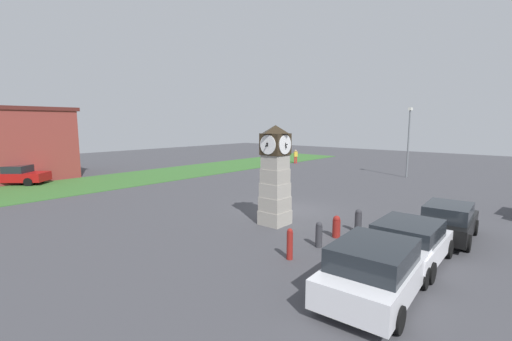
{
  "coord_description": "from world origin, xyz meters",
  "views": [
    {
      "loc": [
        -14.66,
        -10.25,
        4.66
      ],
      "look_at": [
        -1.0,
        1.69,
        2.13
      ],
      "focal_mm": 24.0,
      "sensor_mm": 36.0,
      "label": 1
    }
  ],
  "objects_px": {
    "bollard_end_row": "(358,220)",
    "bollard_near_tower": "(290,244)",
    "clock_tower": "(275,177)",
    "car_near_tower": "(410,241)",
    "car_navy_sedan": "(375,269)",
    "pedestrian_crossing_lot": "(296,156)",
    "bollard_mid_row": "(319,234)",
    "street_lamp_near_road": "(409,137)",
    "car_far_lot": "(16,175)",
    "bollard_far_row": "(336,226)",
    "car_by_building": "(448,221)"
  },
  "relations": [
    {
      "from": "car_navy_sedan",
      "to": "pedestrian_crossing_lot",
      "type": "distance_m",
      "value": 30.91
    },
    {
      "from": "bollard_end_row",
      "to": "car_by_building",
      "type": "height_order",
      "value": "car_by_building"
    },
    {
      "from": "clock_tower",
      "to": "car_near_tower",
      "type": "relative_size",
      "value": 1.12
    },
    {
      "from": "bollard_near_tower",
      "to": "bollard_mid_row",
      "type": "height_order",
      "value": "bollard_near_tower"
    },
    {
      "from": "bollard_end_row",
      "to": "bollard_near_tower",
      "type": "bearing_deg",
      "value": 173.87
    },
    {
      "from": "clock_tower",
      "to": "bollard_mid_row",
      "type": "height_order",
      "value": "clock_tower"
    },
    {
      "from": "car_near_tower",
      "to": "pedestrian_crossing_lot",
      "type": "relative_size",
      "value": 2.58
    },
    {
      "from": "clock_tower",
      "to": "car_navy_sedan",
      "type": "distance_m",
      "value": 7.3
    },
    {
      "from": "car_navy_sedan",
      "to": "bollard_far_row",
      "type": "bearing_deg",
      "value": 39.66
    },
    {
      "from": "street_lamp_near_road",
      "to": "car_far_lot",
      "type": "bearing_deg",
      "value": 137.48
    },
    {
      "from": "car_near_tower",
      "to": "car_by_building",
      "type": "bearing_deg",
      "value": -6.74
    },
    {
      "from": "bollard_far_row",
      "to": "street_lamp_near_road",
      "type": "distance_m",
      "value": 18.6
    },
    {
      "from": "bollard_near_tower",
      "to": "street_lamp_near_road",
      "type": "relative_size",
      "value": 0.18
    },
    {
      "from": "clock_tower",
      "to": "bollard_far_row",
      "type": "bearing_deg",
      "value": -86.31
    },
    {
      "from": "car_near_tower",
      "to": "street_lamp_near_road",
      "type": "height_order",
      "value": "street_lamp_near_road"
    },
    {
      "from": "bollard_far_row",
      "to": "bollard_mid_row",
      "type": "bearing_deg",
      "value": -178.51
    },
    {
      "from": "bollard_mid_row",
      "to": "car_far_lot",
      "type": "bearing_deg",
      "value": 98.49
    },
    {
      "from": "car_far_lot",
      "to": "clock_tower",
      "type": "bearing_deg",
      "value": -77.05
    },
    {
      "from": "bollard_near_tower",
      "to": "bollard_mid_row",
      "type": "distance_m",
      "value": 1.69
    },
    {
      "from": "car_navy_sedan",
      "to": "street_lamp_near_road",
      "type": "relative_size",
      "value": 0.72
    },
    {
      "from": "clock_tower",
      "to": "car_near_tower",
      "type": "xyz_separation_m",
      "value": [
        -0.53,
        -6.12,
        -1.48
      ]
    },
    {
      "from": "car_far_lot",
      "to": "street_lamp_near_road",
      "type": "height_order",
      "value": "street_lamp_near_road"
    },
    {
      "from": "street_lamp_near_road",
      "to": "pedestrian_crossing_lot",
      "type": "bearing_deg",
      "value": 80.14
    },
    {
      "from": "bollard_near_tower",
      "to": "car_near_tower",
      "type": "relative_size",
      "value": 0.27
    },
    {
      "from": "bollard_mid_row",
      "to": "car_near_tower",
      "type": "height_order",
      "value": "car_near_tower"
    },
    {
      "from": "car_navy_sedan",
      "to": "clock_tower",
      "type": "bearing_deg",
      "value": 59.84
    },
    {
      "from": "car_near_tower",
      "to": "pedestrian_crossing_lot",
      "type": "bearing_deg",
      "value": 42.23
    },
    {
      "from": "bollard_end_row",
      "to": "car_navy_sedan",
      "type": "bearing_deg",
      "value": -151.17
    },
    {
      "from": "car_by_building",
      "to": "pedestrian_crossing_lot",
      "type": "bearing_deg",
      "value": 48.03
    },
    {
      "from": "bollard_far_row",
      "to": "clock_tower",
      "type": "bearing_deg",
      "value": 93.69
    },
    {
      "from": "bollard_mid_row",
      "to": "car_far_lot",
      "type": "xyz_separation_m",
      "value": [
        -3.62,
        24.26,
        0.25
      ]
    },
    {
      "from": "bollard_near_tower",
      "to": "car_by_building",
      "type": "xyz_separation_m",
      "value": [
        5.91,
        -3.59,
        0.19
      ]
    },
    {
      "from": "bollard_far_row",
      "to": "car_far_lot",
      "type": "relative_size",
      "value": 0.21
    },
    {
      "from": "pedestrian_crossing_lot",
      "to": "street_lamp_near_road",
      "type": "height_order",
      "value": "street_lamp_near_road"
    },
    {
      "from": "car_navy_sedan",
      "to": "bollard_mid_row",
      "type": "bearing_deg",
      "value": 52.92
    },
    {
      "from": "bollard_near_tower",
      "to": "bollard_far_row",
      "type": "xyz_separation_m",
      "value": [
        3.13,
        -0.11,
        -0.1
      ]
    },
    {
      "from": "clock_tower",
      "to": "car_far_lot",
      "type": "height_order",
      "value": "clock_tower"
    },
    {
      "from": "car_near_tower",
      "to": "car_by_building",
      "type": "xyz_separation_m",
      "value": [
        3.5,
        -0.41,
        0.01
      ]
    },
    {
      "from": "car_by_building",
      "to": "pedestrian_crossing_lot",
      "type": "xyz_separation_m",
      "value": [
        17.61,
        19.58,
        0.14
      ]
    },
    {
      "from": "bollard_mid_row",
      "to": "bollard_far_row",
      "type": "height_order",
      "value": "bollard_mid_row"
    },
    {
      "from": "clock_tower",
      "to": "bollard_end_row",
      "type": "bearing_deg",
      "value": -66.89
    },
    {
      "from": "bollard_far_row",
      "to": "street_lamp_near_road",
      "type": "relative_size",
      "value": 0.15
    },
    {
      "from": "bollard_far_row",
      "to": "car_far_lot",
      "type": "xyz_separation_m",
      "value": [
        -5.07,
        24.22,
        0.29
      ]
    },
    {
      "from": "bollard_far_row",
      "to": "bollard_end_row",
      "type": "xyz_separation_m",
      "value": [
        1.26,
        -0.36,
        0.05
      ]
    },
    {
      "from": "car_navy_sedan",
      "to": "pedestrian_crossing_lot",
      "type": "bearing_deg",
      "value": 38.5
    },
    {
      "from": "pedestrian_crossing_lot",
      "to": "street_lamp_near_road",
      "type": "relative_size",
      "value": 0.27
    },
    {
      "from": "bollard_end_row",
      "to": "car_near_tower",
      "type": "xyz_separation_m",
      "value": [
        -1.98,
        -2.71,
        0.24
      ]
    },
    {
      "from": "bollard_mid_row",
      "to": "street_lamp_near_road",
      "type": "relative_size",
      "value": 0.17
    },
    {
      "from": "clock_tower",
      "to": "car_near_tower",
      "type": "distance_m",
      "value": 6.32
    },
    {
      "from": "bollard_near_tower",
      "to": "bollard_mid_row",
      "type": "relative_size",
      "value": 1.12
    }
  ]
}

